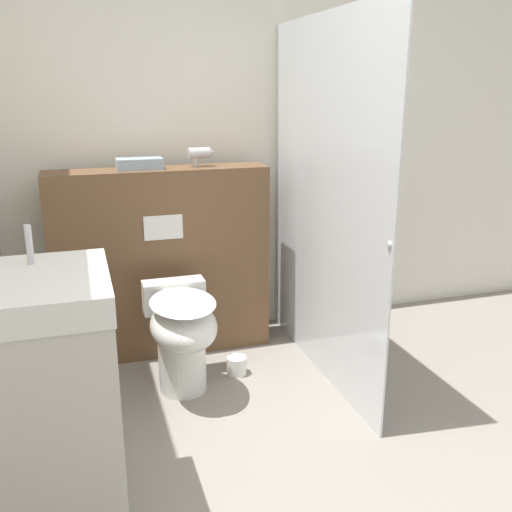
# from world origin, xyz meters

# --- Properties ---
(wall_back) EXTENTS (8.00, 0.06, 2.50)m
(wall_back) POSITION_xyz_m (0.00, 2.06, 1.25)
(wall_back) COLOR silver
(wall_back) RESTS_ON ground_plane
(partition_panel) EXTENTS (1.28, 0.27, 1.13)m
(partition_panel) POSITION_xyz_m (-0.40, 1.80, 0.56)
(partition_panel) COLOR brown
(partition_panel) RESTS_ON ground_plane
(shower_glass) EXTENTS (0.04, 1.49, 1.94)m
(shower_glass) POSITION_xyz_m (0.41, 1.28, 0.97)
(shower_glass) COLOR silver
(shower_glass) RESTS_ON ground_plane
(toilet) EXTENTS (0.34, 0.58, 0.56)m
(toilet) POSITION_xyz_m (-0.39, 1.24, 0.35)
(toilet) COLOR white
(toilet) RESTS_ON ground_plane
(sink_vanity) EXTENTS (0.51, 0.56, 1.12)m
(sink_vanity) POSITION_xyz_m (-1.02, 0.42, 0.49)
(sink_vanity) COLOR beige
(sink_vanity) RESTS_ON ground_plane
(hair_drier) EXTENTS (0.16, 0.06, 0.11)m
(hair_drier) POSITION_xyz_m (-0.14, 1.81, 1.21)
(hair_drier) COLOR #B7B7BC
(hair_drier) RESTS_ON partition_panel
(folded_towel) EXTENTS (0.26, 0.13, 0.06)m
(folded_towel) POSITION_xyz_m (-0.50, 1.80, 1.16)
(folded_towel) COLOR #8C9EAD
(folded_towel) RESTS_ON partition_panel
(spare_toilet_roll) EXTENTS (0.11, 0.11, 0.10)m
(spare_toilet_roll) POSITION_xyz_m (-0.06, 1.35, 0.05)
(spare_toilet_roll) COLOR white
(spare_toilet_roll) RESTS_ON ground_plane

